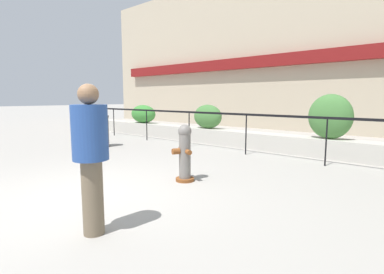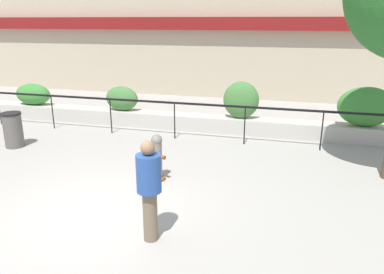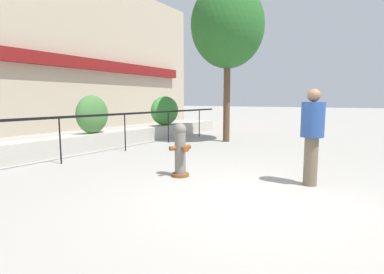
% 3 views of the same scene
% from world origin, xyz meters
% --- Properties ---
extents(ground_plane, '(120.00, 120.00, 0.00)m').
position_xyz_m(ground_plane, '(0.00, 0.00, 0.00)').
color(ground_plane, '#9E9991').
extents(building_facade, '(30.00, 1.36, 8.00)m').
position_xyz_m(building_facade, '(0.00, 11.98, 3.99)').
color(building_facade, tan).
rests_on(building_facade, ground).
extents(planter_wall_low, '(18.00, 0.70, 0.50)m').
position_xyz_m(planter_wall_low, '(0.00, 6.00, 0.25)').
color(planter_wall_low, '#B7B2A8').
rests_on(planter_wall_low, ground).
extents(fence_railing_segment, '(15.00, 0.05, 1.15)m').
position_xyz_m(fence_railing_segment, '(-0.00, 4.90, 1.02)').
color(fence_railing_segment, black).
rests_on(fence_railing_segment, ground).
extents(hedge_bush_0, '(1.39, 0.70, 0.77)m').
position_xyz_m(hedge_bush_0, '(-5.84, 6.00, 0.89)').
color(hedge_bush_0, '#387F33').
rests_on(hedge_bush_0, planter_wall_low).
extents(hedge_bush_1, '(1.16, 0.59, 0.84)m').
position_xyz_m(hedge_bush_1, '(-2.26, 6.00, 0.92)').
color(hedge_bush_1, '#427538').
rests_on(hedge_bush_1, planter_wall_low).
extents(hedge_bush_2, '(1.13, 0.62, 1.18)m').
position_xyz_m(hedge_bush_2, '(1.86, 6.00, 1.09)').
color(hedge_bush_2, '#427538').
rests_on(hedge_bush_2, planter_wall_low).
extents(hedge_bush_3, '(1.60, 0.70, 1.18)m').
position_xyz_m(hedge_bush_3, '(5.52, 6.00, 1.09)').
color(hedge_bush_3, '#387F33').
rests_on(hedge_bush_3, planter_wall_low).
extents(fire_hydrant, '(0.47, 0.48, 1.08)m').
position_xyz_m(fire_hydrant, '(0.58, 1.79, 0.55)').
color(fire_hydrant, brown).
rests_on(fire_hydrant, ground).
extents(pedestrian, '(0.43, 0.43, 1.73)m').
position_xyz_m(pedestrian, '(1.32, -0.54, 0.99)').
color(pedestrian, brown).
rests_on(pedestrian, ground).
extents(trash_bin, '(0.55, 0.55, 1.01)m').
position_xyz_m(trash_bin, '(-4.22, 2.93, 0.51)').
color(trash_bin, '#56514C').
rests_on(trash_bin, ground).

